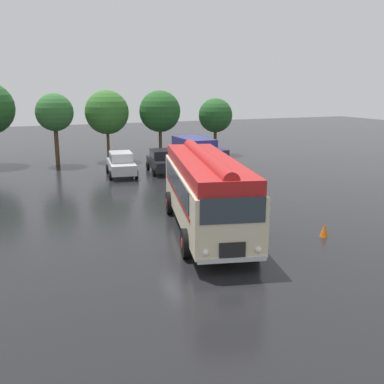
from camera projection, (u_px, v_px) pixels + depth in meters
ground_plane at (194, 234)px, 19.34m from camera, size 120.00×120.00×0.00m
vintage_bus at (205, 188)px, 19.47m from camera, size 4.89×10.38×3.49m
car_near_left at (121, 164)px, 31.86m from camera, size 2.40×4.40×1.66m
car_mid_left at (162, 161)px, 33.09m from camera, size 2.38×4.39×1.66m
box_van at (198, 154)px, 32.85m from camera, size 2.41×5.80×2.50m
tree_centre at (54, 113)px, 35.37m from camera, size 2.96×2.96×5.70m
tree_right_of_centre at (106, 112)px, 37.48m from camera, size 3.65×3.65×5.92m
tree_far_right at (159, 112)px, 38.84m from camera, size 3.57×3.57×5.88m
tree_extra_right at (216, 116)px, 41.24m from camera, size 3.12×3.12×5.16m
traffic_cone at (324, 230)px, 18.95m from camera, size 0.36×0.36×0.55m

